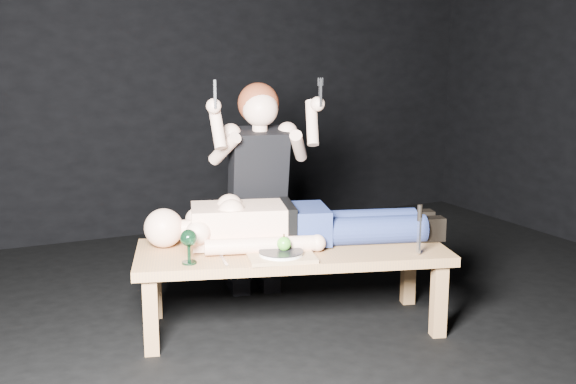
{
  "coord_description": "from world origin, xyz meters",
  "views": [
    {
      "loc": [
        -1.82,
        -3.03,
        1.48
      ],
      "look_at": [
        -0.3,
        0.23,
        0.75
      ],
      "focal_mm": 42.45,
      "sensor_mm": 36.0,
      "label": 1
    }
  ],
  "objects_px": {
    "serving_tray": "(281,257)",
    "lying_man": "(298,219)",
    "kneeling_woman": "(255,188)",
    "carving_knife": "(419,230)",
    "goblet": "(189,247)",
    "table": "(292,287)"
  },
  "relations": [
    {
      "from": "serving_tray",
      "to": "goblet",
      "type": "bearing_deg",
      "value": 165.44
    },
    {
      "from": "kneeling_woman",
      "to": "carving_knife",
      "type": "height_order",
      "value": "kneeling_woman"
    },
    {
      "from": "table",
      "to": "serving_tray",
      "type": "bearing_deg",
      "value": -114.33
    },
    {
      "from": "lying_man",
      "to": "kneeling_woman",
      "type": "relative_size",
      "value": 1.27
    },
    {
      "from": "goblet",
      "to": "table",
      "type": "bearing_deg",
      "value": 3.98
    },
    {
      "from": "kneeling_woman",
      "to": "serving_tray",
      "type": "xyz_separation_m",
      "value": [
        -0.15,
        -0.72,
        -0.22
      ]
    },
    {
      "from": "goblet",
      "to": "carving_knife",
      "type": "xyz_separation_m",
      "value": [
        1.14,
        -0.35,
        0.05
      ]
    },
    {
      "from": "kneeling_woman",
      "to": "goblet",
      "type": "distance_m",
      "value": 0.87
    },
    {
      "from": "table",
      "to": "goblet",
      "type": "relative_size",
      "value": 9.47
    },
    {
      "from": "serving_tray",
      "to": "carving_knife",
      "type": "xyz_separation_m",
      "value": [
        0.68,
        -0.23,
        0.12
      ]
    },
    {
      "from": "lying_man",
      "to": "kneeling_woman",
      "type": "distance_m",
      "value": 0.49
    },
    {
      "from": "lying_man",
      "to": "kneeling_woman",
      "type": "height_order",
      "value": "kneeling_woman"
    },
    {
      "from": "lying_man",
      "to": "carving_knife",
      "type": "height_order",
      "value": "lying_man"
    },
    {
      "from": "serving_tray",
      "to": "goblet",
      "type": "height_order",
      "value": "goblet"
    },
    {
      "from": "kneeling_woman",
      "to": "goblet",
      "type": "height_order",
      "value": "kneeling_woman"
    },
    {
      "from": "kneeling_woman",
      "to": "serving_tray",
      "type": "bearing_deg",
      "value": -92.54
    },
    {
      "from": "lying_man",
      "to": "goblet",
      "type": "distance_m",
      "value": 0.68
    },
    {
      "from": "lying_man",
      "to": "goblet",
      "type": "height_order",
      "value": "lying_man"
    },
    {
      "from": "serving_tray",
      "to": "lying_man",
      "type": "bearing_deg",
      "value": 48.74
    },
    {
      "from": "kneeling_woman",
      "to": "carving_knife",
      "type": "relative_size",
      "value": 5.09
    },
    {
      "from": "lying_man",
      "to": "goblet",
      "type": "xyz_separation_m",
      "value": [
        -0.67,
        -0.13,
        -0.05
      ]
    },
    {
      "from": "lying_man",
      "to": "kneeling_woman",
      "type": "xyz_separation_m",
      "value": [
        -0.06,
        0.48,
        0.09
      ]
    }
  ]
}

